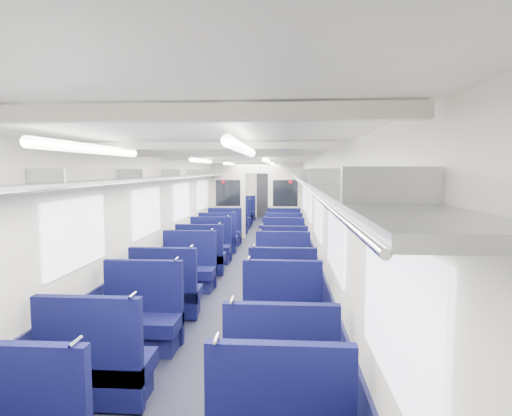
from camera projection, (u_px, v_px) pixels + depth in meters
name	position (u px, v px, depth m)	size (l,w,h in m)	color
floor	(248.00, 260.00, 9.67)	(2.80, 18.00, 0.01)	black
ceiling	(247.00, 159.00, 9.45)	(2.80, 18.00, 0.01)	silver
wall_left	(188.00, 210.00, 9.66)	(0.02, 18.00, 2.35)	beige
dado_left	(189.00, 245.00, 9.73)	(0.03, 17.90, 0.70)	#11123A
wall_right	(308.00, 211.00, 9.46)	(0.02, 18.00, 2.35)	beige
dado_right	(307.00, 246.00, 9.54)	(0.03, 17.90, 0.70)	#11123A
wall_far	(265.00, 191.00, 18.50)	(2.80, 0.02, 2.35)	beige
luggage_rack_left	(195.00, 176.00, 9.57)	(0.36, 17.40, 0.18)	#B2B5BA
luggage_rack_right	(301.00, 176.00, 9.40)	(0.36, 17.40, 0.18)	#B2B5BA
windows	(246.00, 201.00, 9.08)	(2.78, 15.60, 0.75)	white
ceiling_fittings	(246.00, 162.00, 9.20)	(2.70, 16.06, 0.11)	beige
end_door	(265.00, 195.00, 18.46)	(0.75, 0.06, 2.00)	black
bulkhead	(257.00, 198.00, 12.71)	(2.80, 0.10, 2.35)	beige
seat_4	(96.00, 369.00, 3.73)	(0.95, 0.52, 1.06)	#0E1145
seat_5	(281.00, 379.00, 3.54)	(0.95, 0.52, 1.06)	#0E1145
seat_6	(141.00, 321.00, 4.89)	(0.95, 0.52, 1.06)	#0E1145
seat_7	(282.00, 322.00, 4.87)	(0.95, 0.52, 1.06)	#0E1145
seat_8	(166.00, 295.00, 5.93)	(0.95, 0.52, 1.06)	#0E1145
seat_9	(282.00, 294.00, 5.94)	(0.95, 0.52, 1.06)	#0E1145
seat_10	(188.00, 271.00, 7.30)	(0.95, 0.52, 1.06)	#0E1145
seat_11	(283.00, 273.00, 7.18)	(0.95, 0.52, 1.06)	#0E1145
seat_12	(201.00, 258.00, 8.38)	(0.95, 0.52, 1.06)	#0E1145
seat_13	(283.00, 261.00, 8.15)	(0.95, 0.52, 1.06)	#0E1145
seat_14	(210.00, 248.00, 9.43)	(0.95, 0.52, 1.06)	#0E1145
seat_15	(283.00, 249.00, 9.29)	(0.95, 0.52, 1.06)	#0E1145
seat_16	(218.00, 240.00, 10.58)	(0.95, 0.52, 1.06)	#0E1145
seat_17	(283.00, 240.00, 10.52)	(0.95, 0.52, 1.06)	#0E1145
seat_18	(224.00, 233.00, 11.64)	(0.95, 0.52, 1.06)	#0E1145
seat_19	(283.00, 234.00, 11.57)	(0.95, 0.52, 1.06)	#0E1145
seat_20	(234.00, 223.00, 13.81)	(0.95, 0.52, 1.06)	#0E1145
seat_21	(284.00, 224.00, 13.57)	(0.95, 0.52, 1.06)	#0E1145
seat_22	(238.00, 219.00, 14.94)	(0.95, 0.52, 1.06)	#0E1145
seat_23	(284.00, 220.00, 14.88)	(0.95, 0.52, 1.06)	#0E1145
seat_24	(241.00, 216.00, 15.98)	(0.95, 0.52, 1.06)	#0E1145
seat_25	(284.00, 216.00, 16.03)	(0.95, 0.52, 1.06)	#0E1145
seat_26	(244.00, 213.00, 17.19)	(0.95, 0.52, 1.06)	#0E1145
seat_27	(284.00, 213.00, 17.19)	(0.95, 0.52, 1.06)	#0E1145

